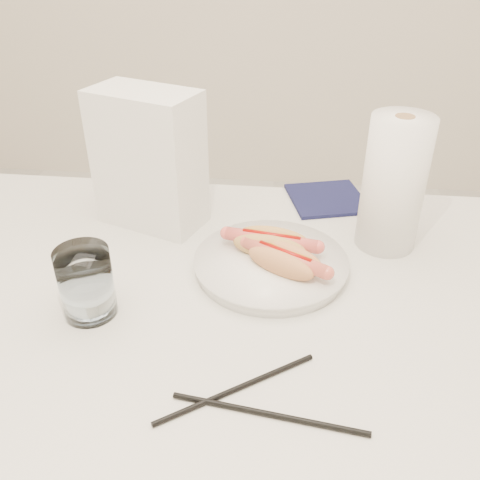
# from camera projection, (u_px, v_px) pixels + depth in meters

# --- Properties ---
(table) EXTENTS (1.20, 0.80, 0.75)m
(table) POSITION_uv_depth(u_px,v_px,m) (218.00, 325.00, 0.86)
(table) COLOR silver
(table) RESTS_ON ground
(plate) EXTENTS (0.29, 0.29, 0.02)m
(plate) POSITION_uv_depth(u_px,v_px,m) (271.00, 266.00, 0.88)
(plate) COLOR white
(plate) RESTS_ON table
(hotdog_left) EXTENTS (0.16, 0.08, 0.04)m
(hotdog_left) POSITION_uv_depth(u_px,v_px,m) (271.00, 243.00, 0.89)
(hotdog_left) COLOR tan
(hotdog_left) RESTS_ON plate
(hotdog_right) EXTENTS (0.14, 0.11, 0.04)m
(hotdog_right) POSITION_uv_depth(u_px,v_px,m) (285.00, 260.00, 0.84)
(hotdog_right) COLOR #DF9157
(hotdog_right) RESTS_ON plate
(water_glass) EXTENTS (0.08, 0.08, 0.11)m
(water_glass) POSITION_uv_depth(u_px,v_px,m) (86.00, 283.00, 0.77)
(water_glass) COLOR white
(water_glass) RESTS_ON table
(chopstick_near) EXTENTS (0.19, 0.14, 0.01)m
(chopstick_near) POSITION_uv_depth(u_px,v_px,m) (237.00, 388.00, 0.66)
(chopstick_near) COLOR black
(chopstick_near) RESTS_ON table
(chopstick_far) EXTENTS (0.24, 0.04, 0.01)m
(chopstick_far) POSITION_uv_depth(u_px,v_px,m) (269.00, 414.00, 0.63)
(chopstick_far) COLOR black
(chopstick_far) RESTS_ON table
(napkin_box) EXTENTS (0.22, 0.17, 0.26)m
(napkin_box) POSITION_uv_depth(u_px,v_px,m) (149.00, 160.00, 0.97)
(napkin_box) COLOR white
(napkin_box) RESTS_ON table
(navy_napkin) EXTENTS (0.18, 0.18, 0.01)m
(navy_napkin) POSITION_uv_depth(u_px,v_px,m) (327.00, 199.00, 1.10)
(navy_napkin) COLOR #121438
(navy_napkin) RESTS_ON table
(paper_towel_roll) EXTENTS (0.13, 0.13, 0.24)m
(paper_towel_roll) POSITION_uv_depth(u_px,v_px,m) (394.00, 184.00, 0.90)
(paper_towel_roll) COLOR white
(paper_towel_roll) RESTS_ON table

